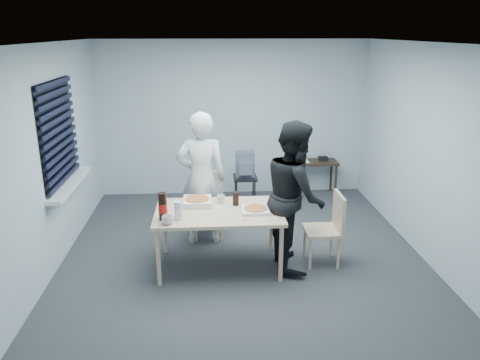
{
  "coord_description": "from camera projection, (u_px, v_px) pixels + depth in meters",
  "views": [
    {
      "loc": [
        -0.4,
        -5.31,
        2.73
      ],
      "look_at": [
        -0.04,
        0.1,
        0.99
      ],
      "focal_mm": 35.0,
      "sensor_mm": 36.0,
      "label": 1
    }
  ],
  "objects": [
    {
      "name": "side_table",
      "position": [
        311.0,
        166.0,
        8.0
      ],
      "size": [
        0.9,
        0.4,
        0.6
      ],
      "color": "#38231C",
      "rests_on": "ground"
    },
    {
      "name": "stool",
      "position": [
        245.0,
        183.0,
        7.47
      ],
      "size": [
        0.37,
        0.37,
        0.51
      ],
      "color": "black",
      "rests_on": "ground"
    },
    {
      "name": "mug_a",
      "position": [
        167.0,
        220.0,
        5.07
      ],
      "size": [
        0.17,
        0.17,
        0.1
      ],
      "primitive_type": "imported",
      "rotation": [
        0.0,
        0.0,
        0.52
      ],
      "color": "silver",
      "rests_on": "dining_table"
    },
    {
      "name": "papers",
      "position": [
        302.0,
        161.0,
        7.99
      ],
      "size": [
        0.29,
        0.35,
        0.0
      ],
      "primitive_type": "cube",
      "rotation": [
        0.0,
        0.0,
        0.3
      ],
      "color": "white",
      "rests_on": "side_table"
    },
    {
      "name": "chair_far",
      "position": [
        208.0,
        199.0,
        6.43
      ],
      "size": [
        0.42,
        0.42,
        0.89
      ],
      "color": "#D1AF90",
      "rests_on": "ground"
    },
    {
      "name": "dining_table",
      "position": [
        219.0,
        215.0,
        5.48
      ],
      "size": [
        1.48,
        0.94,
        0.72
      ],
      "color": "#D1AF90",
      "rests_on": "ground"
    },
    {
      "name": "person_white",
      "position": [
        202.0,
        179.0,
        6.08
      ],
      "size": [
        0.65,
        0.42,
        1.77
      ],
      "primitive_type": "imported",
      "rotation": [
        0.0,
        0.0,
        3.14
      ],
      "color": "silver",
      "rests_on": "ground"
    },
    {
      "name": "black_box",
      "position": [
        323.0,
        158.0,
        8.01
      ],
      "size": [
        0.19,
        0.16,
        0.07
      ],
      "primitive_type": "cube",
      "rotation": [
        0.0,
        0.0,
        0.42
      ],
      "color": "black",
      "rests_on": "side_table"
    },
    {
      "name": "mug_b",
      "position": [
        221.0,
        199.0,
        5.7
      ],
      "size": [
        0.1,
        0.1,
        0.09
      ],
      "primitive_type": "imported",
      "color": "silver",
      "rests_on": "dining_table"
    },
    {
      "name": "cola_glass",
      "position": [
        236.0,
        199.0,
        5.61
      ],
      "size": [
        0.08,
        0.08,
        0.16
      ],
      "primitive_type": "cylinder",
      "rotation": [
        0.0,
        0.0,
        0.11
      ],
      "color": "black",
      "rests_on": "dining_table"
    },
    {
      "name": "pizza_box_a",
      "position": [
        197.0,
        201.0,
        5.64
      ],
      "size": [
        0.34,
        0.34,
        0.08
      ],
      "rotation": [
        0.0,
        0.0,
        0.25
      ],
      "color": "silver",
      "rests_on": "dining_table"
    },
    {
      "name": "backpack",
      "position": [
        245.0,
        164.0,
        7.37
      ],
      "size": [
        0.29,
        0.22,
        0.41
      ],
      "rotation": [
        0.0,
        0.0,
        -0.35
      ],
      "color": "slate",
      "rests_on": "stool"
    },
    {
      "name": "room",
      "position": [
        62.0,
        141.0,
        5.71
      ],
      "size": [
        5.0,
        5.0,
        5.0
      ],
      "color": "#2F3034",
      "rests_on": "ground"
    },
    {
      "name": "pizza_box_b",
      "position": [
        255.0,
        210.0,
        5.43
      ],
      "size": [
        0.31,
        0.31,
        0.04
      ],
      "rotation": [
        0.0,
        0.0,
        0.21
      ],
      "color": "silver",
      "rests_on": "dining_table"
    },
    {
      "name": "person_black",
      "position": [
        295.0,
        195.0,
        5.48
      ],
      "size": [
        0.47,
        0.86,
        1.77
      ],
      "primitive_type": "imported",
      "rotation": [
        0.0,
        0.0,
        1.57
      ],
      "color": "black",
      "rests_on": "ground"
    },
    {
      "name": "soda_bottle",
      "position": [
        163.0,
        207.0,
        5.16
      ],
      "size": [
        0.1,
        0.1,
        0.31
      ],
      "rotation": [
        0.0,
        0.0,
        -0.37
      ],
      "color": "black",
      "rests_on": "dining_table"
    },
    {
      "name": "rubber_band",
      "position": [
        245.0,
        220.0,
        5.19
      ],
      "size": [
        0.06,
        0.06,
        0.0
      ],
      "primitive_type": "torus",
      "rotation": [
        0.0,
        0.0,
        0.1
      ],
      "color": "red",
      "rests_on": "dining_table"
    },
    {
      "name": "chair_right",
      "position": [
        330.0,
        224.0,
        5.61
      ],
      "size": [
        0.42,
        0.42,
        0.89
      ],
      "color": "#D1AF90",
      "rests_on": "ground"
    },
    {
      "name": "plastic_cups",
      "position": [
        178.0,
        211.0,
        5.18
      ],
      "size": [
        0.11,
        0.11,
        0.21
      ],
      "primitive_type": "cylinder",
      "rotation": [
        0.0,
        0.0,
        -0.23
      ],
      "color": "silver",
      "rests_on": "dining_table"
    }
  ]
}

